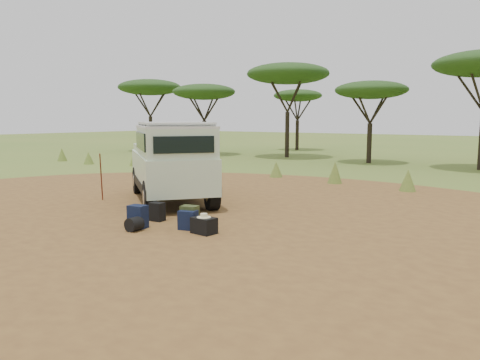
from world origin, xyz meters
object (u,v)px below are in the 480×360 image
Objects in this scene: backpack_navy at (138,217)px; duffel_navy at (188,220)px; backpack_olive at (190,217)px; safari_vehicle at (172,164)px; walking_staff at (101,177)px; backpack_black at (157,212)px; hard_case at (204,226)px.

backpack_navy reaches higher than duffel_navy.
backpack_navy reaches higher than backpack_olive.
safari_vehicle reaches higher than backpack_navy.
backpack_navy is at bearing -75.35° from walking_staff.
backpack_black reaches higher than duffel_navy.
duffel_navy reaches higher than hard_case.
backpack_navy is 1.21× the size of duffel_navy.
backpack_navy is (0.19, -0.83, 0.04)m from backpack_black.
duffel_navy is (0.07, -0.14, -0.04)m from backpack_olive.
backpack_black is 0.88× the size of backpack_olive.
backpack_black is 0.90× the size of hard_case.
hard_case is (1.65, 0.49, -0.09)m from backpack_navy.
duffel_navy is (1.08, 0.58, -0.05)m from backpack_navy.
backpack_olive is (1.01, 0.72, -0.01)m from backpack_navy.
backpack_black is at bearing -16.47° from safari_vehicle.
walking_staff is 4.83m from backpack_olive.
backpack_black is 1.87m from hard_case.
backpack_black is at bearing 175.02° from hard_case.
safari_vehicle reaches higher than walking_staff.
backpack_navy is at bearing -82.78° from backpack_black.
duffel_navy is (2.92, -2.55, -0.98)m from safari_vehicle.
safari_vehicle is 3.00m from backpack_black.
walking_staff is at bearing 158.16° from backpack_black.
duffel_navy is (1.27, -0.25, -0.01)m from backpack_black.
backpack_olive is at bearing -10.64° from backpack_black.
safari_vehicle is 3.75m from backpack_navy.
safari_vehicle is at bearing 148.35° from hard_case.
walking_staff reaches higher than backpack_black.
walking_staff is 3.39× the size of backpack_black.
backpack_navy is (1.84, -3.13, -0.93)m from safari_vehicle.
hard_case is at bearing 0.72° from safari_vehicle.
duffel_navy is at bearing 176.22° from hard_case.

